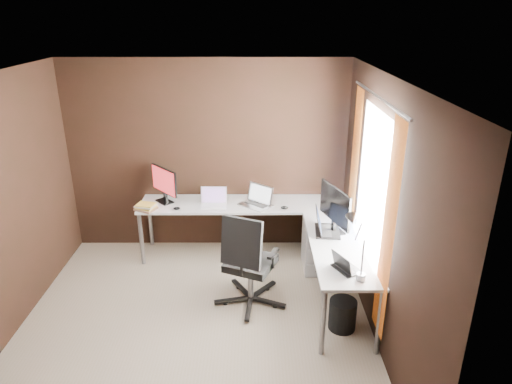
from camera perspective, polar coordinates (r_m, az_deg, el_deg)
room at (r=4.30m, az=-3.77°, el=-2.22°), size 3.60×3.60×2.50m
desk at (r=5.43m, az=2.28°, el=-3.81°), size 2.65×2.25×0.73m
drawer_pedestal at (r=5.75m, az=8.07°, el=-6.69°), size 0.42×0.50×0.60m
monitor_left at (r=5.89m, az=-11.40°, el=1.13°), size 0.38×0.40×0.46m
monitor_right at (r=5.05m, az=9.85°, el=-1.87°), size 0.25×0.61×0.52m
laptop_white at (r=5.77m, az=-5.32°, el=-1.18°), size 0.33×0.24×0.22m
laptop_silver at (r=5.75m, az=0.13°, el=-1.12°), size 0.46×0.44×0.25m
laptop_black_big at (r=5.12m, az=8.53°, el=-4.38°), size 0.31×0.41×0.25m
laptop_black_small at (r=4.44m, az=11.05°, el=-9.11°), size 0.29×0.33×0.18m
book_stack at (r=5.78m, az=-13.60°, el=-1.82°), size 0.30×0.28×0.08m
mouse_left at (r=5.71m, az=-9.87°, el=-2.02°), size 0.10×0.07×0.03m
mouse_corner at (r=5.66m, az=3.58°, el=-1.95°), size 0.10×0.07×0.04m
desk_lamp at (r=4.19m, az=12.30°, el=-5.61°), size 0.20×0.23×0.63m
office_chair at (r=5.03m, az=-0.85°, el=-10.67°), size 0.62×0.66×1.10m
wastebasket at (r=4.85m, az=10.75°, el=-14.80°), size 0.33×0.33×0.32m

